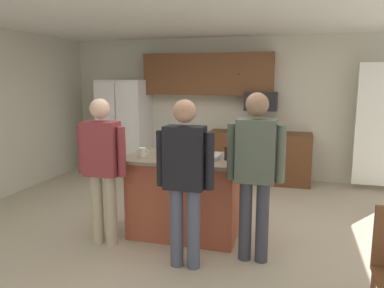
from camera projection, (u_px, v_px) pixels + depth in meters
name	position (u px, v px, depth m)	size (l,w,h in m)	color
floor	(188.00, 229.00, 4.63)	(7.04, 7.04, 0.00)	#B7A88E
ceiling	(188.00, 10.00, 4.18)	(7.04, 7.04, 0.00)	white
back_wall	(230.00, 108.00, 7.05)	(6.40, 0.10, 2.60)	beige
cabinet_run_upper	(208.00, 74.00, 6.86)	(2.40, 0.38, 0.75)	brown
cabinet_run_lower	(259.00, 157.00, 6.73)	(1.80, 0.63, 0.90)	brown
refrigerator	(125.00, 127.00, 7.27)	(0.89, 0.76, 1.82)	white
microwave_over_range	(261.00, 101.00, 6.58)	(0.56, 0.40, 0.32)	black
kitchen_island	(185.00, 196.00, 4.40)	(1.38, 0.82, 0.95)	#9E4C33
person_host_foreground	(102.00, 162.00, 4.08)	(0.57, 0.22, 1.64)	tan
person_guest_by_door	(185.00, 173.00, 3.56)	(0.57, 0.22, 1.65)	#4C5166
person_guest_left	(255.00, 166.00, 3.68)	(0.57, 0.23, 1.71)	#383842
glass_stout_tall	(167.00, 145.00, 4.64)	(0.06, 0.06, 0.16)	black
mug_ceramic_white	(143.00, 152.00, 4.30)	(0.12, 0.08, 0.11)	white
tumbler_amber	(227.00, 153.00, 4.13)	(0.07, 0.07, 0.15)	black
glass_short_whisky	(176.00, 149.00, 4.36)	(0.07, 0.07, 0.16)	black
serving_tray	(201.00, 156.00, 4.27)	(0.44, 0.30, 0.04)	#B7B7BC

